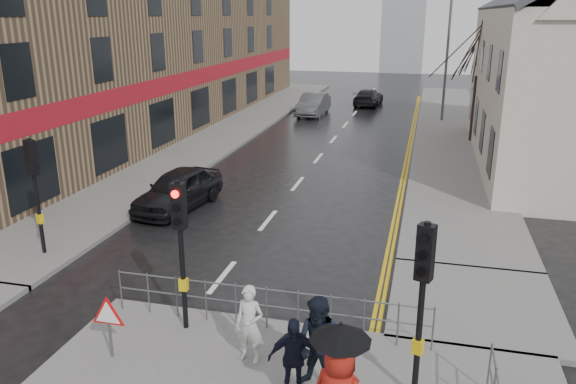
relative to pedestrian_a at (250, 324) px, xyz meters
The scene contains 19 objects.
ground 2.27m from the pedestrian_a, 162.23° to the left, with size 120.00×120.00×0.00m, color black.
left_pavement 25.11m from the pedestrian_a, 109.70° to the left, with size 4.00×44.00×0.14m, color #605E5B.
right_pavement 26.04m from the pedestrian_a, 79.96° to the left, with size 4.00×40.00×0.14m, color #605E5B.
pavement_bridge_right 5.88m from the pedestrian_a, 38.65° to the left, with size 4.00×4.20×0.14m, color #605E5B.
building_left_terrace 26.90m from the pedestrian_a, 121.67° to the left, with size 8.00×42.00×10.00m, color brown.
traffic_signal_near_left 2.46m from the pedestrian_a, 154.91° to the left, with size 0.28×0.27×3.40m.
traffic_signal_near_right 3.59m from the pedestrian_a, ahead, with size 0.34×0.33×3.40m.
traffic_signal_far_left 8.43m from the pedestrian_a, 154.04° to the left, with size 0.34×0.33×3.40m.
guard_railing_front 1.23m from the pedestrian_a, 90.57° to the left, with size 7.14×0.04×1.00m.
warning_sign 2.82m from the pedestrian_a, 168.18° to the right, with size 0.80×0.07×1.35m.
street_lamp 29.13m from the pedestrian_a, 82.33° to the left, with size 1.83×0.25×8.00m.
tree_near 23.67m from the pedestrian_a, 76.25° to the left, with size 2.40×2.40×6.58m.
tree_far 31.41m from the pedestrian_a, 78.85° to the left, with size 2.40×2.40×5.64m.
pedestrian_a is the anchor object (origin of this frame).
pedestrian_b 1.64m from the pedestrian_a, 21.75° to the right, with size 0.91×0.71×1.88m, color black.
pedestrian_d 1.37m from the pedestrian_a, 37.80° to the right, with size 0.91×0.38×1.55m, color black.
car_parked 10.15m from the pedestrian_a, 122.48° to the left, with size 1.71×4.25×1.45m, color black.
car_mid 29.53m from the pedestrian_a, 99.15° to the left, with size 1.59×4.55×1.50m, color #434548.
car_far 34.49m from the pedestrian_a, 92.36° to the left, with size 1.79×4.41×1.28m, color black.
Camera 1 is at (5.06, -9.90, 6.79)m, focal length 35.00 mm.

